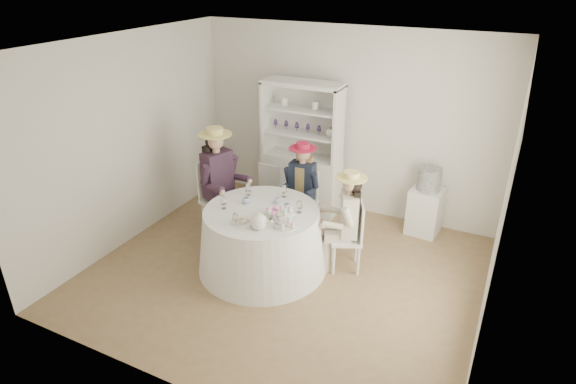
% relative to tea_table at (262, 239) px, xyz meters
% --- Properties ---
extents(ground, '(4.50, 4.50, 0.00)m').
position_rel_tea_table_xyz_m(ground, '(0.30, 0.01, -0.39)').
color(ground, brown).
rests_on(ground, ground).
extents(ceiling, '(4.50, 4.50, 0.00)m').
position_rel_tea_table_xyz_m(ceiling, '(0.30, 0.01, 2.31)').
color(ceiling, white).
rests_on(ceiling, wall_back).
extents(wall_back, '(4.50, 0.00, 4.50)m').
position_rel_tea_table_xyz_m(wall_back, '(0.30, 2.01, 0.96)').
color(wall_back, silver).
rests_on(wall_back, ground).
extents(wall_front, '(4.50, 0.00, 4.50)m').
position_rel_tea_table_xyz_m(wall_front, '(0.30, -1.99, 0.96)').
color(wall_front, silver).
rests_on(wall_front, ground).
extents(wall_left, '(0.00, 4.50, 4.50)m').
position_rel_tea_table_xyz_m(wall_left, '(-1.95, 0.01, 0.96)').
color(wall_left, silver).
rests_on(wall_left, ground).
extents(wall_right, '(0.00, 4.50, 4.50)m').
position_rel_tea_table_xyz_m(wall_right, '(2.55, 0.01, 0.96)').
color(wall_right, silver).
rests_on(wall_right, ground).
extents(tea_table, '(1.58, 1.58, 0.79)m').
position_rel_tea_table_xyz_m(tea_table, '(0.00, 0.00, 0.00)').
color(tea_table, white).
rests_on(tea_table, ground).
extents(hutch, '(1.28, 0.74, 1.96)m').
position_rel_tea_table_xyz_m(hutch, '(-0.24, 1.69, 0.30)').
color(hutch, silver).
rests_on(hutch, ground).
extents(side_table, '(0.45, 0.45, 0.65)m').
position_rel_tea_table_xyz_m(side_table, '(1.60, 1.76, -0.07)').
color(side_table, silver).
rests_on(side_table, ground).
extents(hatbox, '(0.39, 0.39, 0.31)m').
position_rel_tea_table_xyz_m(hatbox, '(1.60, 1.76, 0.42)').
color(hatbox, black).
rests_on(hatbox, side_table).
extents(guest_left, '(0.63, 0.58, 1.54)m').
position_rel_tea_table_xyz_m(guest_left, '(-0.90, 0.47, 0.47)').
color(guest_left, silver).
rests_on(guest_left, ground).
extents(guest_mid, '(0.47, 0.49, 1.31)m').
position_rel_tea_table_xyz_m(guest_mid, '(0.06, 1.02, 0.35)').
color(guest_mid, silver).
rests_on(guest_mid, ground).
extents(guest_right, '(0.55, 0.50, 1.30)m').
position_rel_tea_table_xyz_m(guest_right, '(0.92, 0.43, 0.34)').
color(guest_right, silver).
rests_on(guest_right, ground).
extents(spare_chair, '(0.37, 0.37, 0.86)m').
position_rel_tea_table_xyz_m(spare_chair, '(-0.51, 1.25, 0.07)').
color(spare_chair, silver).
rests_on(spare_chair, ground).
extents(teacup_a, '(0.11, 0.11, 0.07)m').
position_rel_tea_table_xyz_m(teacup_a, '(-0.25, 0.07, 0.43)').
color(teacup_a, white).
rests_on(teacup_a, tea_table).
extents(teacup_b, '(0.08, 0.08, 0.07)m').
position_rel_tea_table_xyz_m(teacup_b, '(0.08, 0.25, 0.43)').
color(teacup_b, white).
rests_on(teacup_b, tea_table).
extents(teacup_c, '(0.09, 0.09, 0.06)m').
position_rel_tea_table_xyz_m(teacup_c, '(0.25, 0.16, 0.43)').
color(teacup_c, white).
rests_on(teacup_c, tea_table).
extents(flower_bowl, '(0.24, 0.24, 0.05)m').
position_rel_tea_table_xyz_m(flower_bowl, '(0.23, -0.00, 0.42)').
color(flower_bowl, white).
rests_on(flower_bowl, tea_table).
extents(flower_arrangement, '(0.18, 0.18, 0.07)m').
position_rel_tea_table_xyz_m(flower_arrangement, '(0.20, -0.11, 0.48)').
color(flower_arrangement, pink).
rests_on(flower_arrangement, tea_table).
extents(table_teapot, '(0.27, 0.19, 0.20)m').
position_rel_tea_table_xyz_m(table_teapot, '(0.19, -0.38, 0.48)').
color(table_teapot, white).
rests_on(table_teapot, tea_table).
extents(sandwich_plate, '(0.29, 0.29, 0.06)m').
position_rel_tea_table_xyz_m(sandwich_plate, '(-0.05, -0.34, 0.42)').
color(sandwich_plate, white).
rests_on(sandwich_plate, tea_table).
extents(cupcake_stand, '(0.25, 0.25, 0.24)m').
position_rel_tea_table_xyz_m(cupcake_stand, '(0.43, -0.22, 0.49)').
color(cupcake_stand, white).
rests_on(cupcake_stand, tea_table).
extents(stemware_set, '(0.93, 0.97, 0.15)m').
position_rel_tea_table_xyz_m(stemware_set, '(0.00, 0.00, 0.47)').
color(stemware_set, white).
rests_on(stemware_set, tea_table).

